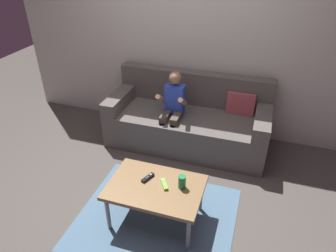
{
  "coord_description": "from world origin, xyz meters",
  "views": [
    {
      "loc": [
        0.97,
        -2.06,
        2.26
      ],
      "look_at": [
        0.15,
        0.48,
        0.6
      ],
      "focal_mm": 33.01,
      "sensor_mm": 36.0,
      "label": 1
    }
  ],
  "objects": [
    {
      "name": "game_remote_black_near_edge",
      "position": [
        0.15,
        -0.12,
        0.41
      ],
      "size": [
        0.09,
        0.14,
        0.03
      ],
      "color": "black",
      "rests_on": "coffee_table"
    },
    {
      "name": "coffee_table",
      "position": [
        0.25,
        -0.18,
        0.36
      ],
      "size": [
        0.83,
        0.56,
        0.4
      ],
      "color": "brown",
      "rests_on": "ground"
    },
    {
      "name": "couch",
      "position": [
        0.2,
        1.15,
        0.3
      ],
      "size": [
        1.92,
        0.8,
        0.84
      ],
      "color": "#56514C",
      "rests_on": "ground"
    },
    {
      "name": "soda_can",
      "position": [
        0.47,
        -0.13,
        0.46
      ],
      "size": [
        0.07,
        0.07,
        0.12
      ],
      "primitive_type": "cylinder",
      "color": "#1E7F47",
      "rests_on": "coffee_table"
    },
    {
      "name": "game_remote_lime_center",
      "position": [
        0.32,
        -0.15,
        0.41
      ],
      "size": [
        0.11,
        0.14,
        0.03
      ],
      "color": "#72C638",
      "rests_on": "coffee_table"
    },
    {
      "name": "area_rug",
      "position": [
        0.25,
        -0.18,
        0.0
      ],
      "size": [
        1.43,
        1.23,
        0.01
      ],
      "primitive_type": "cube",
      "color": "slate",
      "rests_on": "ground"
    },
    {
      "name": "ground_plane",
      "position": [
        0.0,
        0.0,
        0.0
      ],
      "size": [
        8.88,
        8.88,
        0.0
      ],
      "primitive_type": "plane",
      "color": "#4C4742"
    },
    {
      "name": "wall_back",
      "position": [
        0.0,
        1.54,
        1.25
      ],
      "size": [
        4.44,
        0.05,
        2.5
      ],
      "primitive_type": "cube",
      "color": "beige",
      "rests_on": "ground"
    },
    {
      "name": "person_seated_on_couch",
      "position": [
        0.05,
        0.97,
        0.55
      ],
      "size": [
        0.32,
        0.39,
        0.96
      ],
      "color": "#4C4238",
      "rests_on": "ground"
    }
  ]
}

